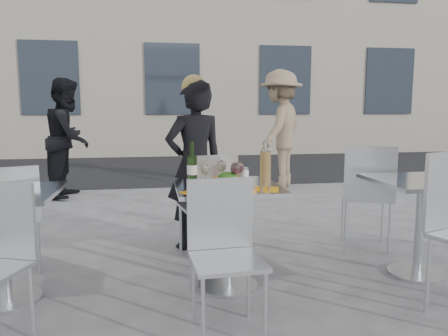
{
  "coord_description": "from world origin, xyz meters",
  "views": [
    {
      "loc": [
        -0.5,
        -2.98,
        1.29
      ],
      "look_at": [
        0.0,
        0.15,
        0.85
      ],
      "focal_mm": 35.0,
      "sensor_mm": 36.0,
      "label": 1
    }
  ],
  "objects": [
    {
      "name": "pedestrian_a",
      "position": [
        -1.72,
        3.57,
        0.85
      ],
      "size": [
        0.74,
        0.9,
        1.7
      ],
      "primitive_type": "imported",
      "rotation": [
        0.0,
        0.0,
        1.44
      ],
      "color": "black",
      "rests_on": "ground"
    },
    {
      "name": "pizza_near",
      "position": [
        0.0,
        -0.19,
        0.76
      ],
      "size": [
        0.31,
        0.31,
        0.02
      ],
      "color": "tan",
      "rests_on": "main_table"
    },
    {
      "name": "side_table_right",
      "position": [
        1.5,
        0.0,
        0.54
      ],
      "size": [
        0.72,
        0.72,
        0.75
      ],
      "color": "#B7BABF",
      "rests_on": "ground"
    },
    {
      "name": "pedestrian_b",
      "position": [
        1.49,
        3.79,
        0.94
      ],
      "size": [
        1.27,
        1.39,
        1.88
      ],
      "primitive_type": "imported",
      "rotation": [
        0.0,
        0.0,
        4.09
      ],
      "color": "#8C765A",
      "rests_on": "ground"
    },
    {
      "name": "wineglass_red_a",
      "position": [
        0.06,
        0.0,
        0.86
      ],
      "size": [
        0.07,
        0.07,
        0.16
      ],
      "color": "white",
      "rests_on": "main_table"
    },
    {
      "name": "wineglass_red_b",
      "position": [
        0.09,
        0.06,
        0.86
      ],
      "size": [
        0.07,
        0.07,
        0.16
      ],
      "color": "white",
      "rests_on": "main_table"
    },
    {
      "name": "side_chair_rfar",
      "position": [
        1.38,
        0.61,
        0.57
      ],
      "size": [
        0.56,
        0.57,
        0.96
      ],
      "rotation": [
        0.0,
        0.0,
        2.79
      ],
      "color": "silver",
      "rests_on": "ground"
    },
    {
      "name": "side_table_left",
      "position": [
        -1.5,
        0.0,
        0.54
      ],
      "size": [
        0.72,
        0.72,
        0.75
      ],
      "color": "#B7BABF",
      "rests_on": "ground"
    },
    {
      "name": "pizza_far",
      "position": [
        0.05,
        0.16,
        0.77
      ],
      "size": [
        0.32,
        0.32,
        0.03
      ],
      "color": "white",
      "rests_on": "main_table"
    },
    {
      "name": "street_asphalt",
      "position": [
        0.0,
        6.5,
        0.0
      ],
      "size": [
        24.0,
        5.0,
        0.0
      ],
      "primitive_type": "cube",
      "color": "black",
      "rests_on": "ground"
    },
    {
      "name": "wineglass_white_b",
      "position": [
        -0.02,
        0.14,
        0.86
      ],
      "size": [
        0.07,
        0.07,
        0.16
      ],
      "color": "white",
      "rests_on": "main_table"
    },
    {
      "name": "sugar_shaker",
      "position": [
        0.14,
        0.1,
        0.8
      ],
      "size": [
        0.06,
        0.06,
        0.11
      ],
      "color": "white",
      "rests_on": "main_table"
    },
    {
      "name": "woman_diner",
      "position": [
        -0.14,
        0.95,
        0.76
      ],
      "size": [
        0.64,
        0.52,
        1.53
      ],
      "primitive_type": "imported",
      "rotation": [
        0.0,
        0.0,
        3.46
      ],
      "color": "black",
      "rests_on": "ground"
    },
    {
      "name": "chair_far",
      "position": [
        -0.06,
        0.53,
        0.54
      ],
      "size": [
        0.48,
        0.49,
        0.92
      ],
      "rotation": [
        0.0,
        0.0,
        3.32
      ],
      "color": "silver",
      "rests_on": "ground"
    },
    {
      "name": "carafe",
      "position": [
        0.31,
        0.14,
        0.87
      ],
      "size": [
        0.08,
        0.08,
        0.29
      ],
      "color": "#DDAC5E",
      "rests_on": "main_table"
    },
    {
      "name": "ground",
      "position": [
        0.0,
        0.0,
        0.0
      ],
      "size": [
        80.0,
        80.0,
        0.0
      ],
      "primitive_type": "plane",
      "color": "#5F5F61"
    },
    {
      "name": "salad_plate",
      "position": [
        0.01,
        0.04,
        0.79
      ],
      "size": [
        0.22,
        0.22,
        0.09
      ],
      "color": "white",
      "rests_on": "main_table"
    },
    {
      "name": "chair_near",
      "position": [
        -0.11,
        -0.57,
        0.52
      ],
      "size": [
        0.42,
        0.43,
        0.88
      ],
      "rotation": [
        0.0,
        0.0,
        0.06
      ],
      "color": "silver",
      "rests_on": "ground"
    },
    {
      "name": "napkin_right",
      "position": [
        0.22,
        -0.2,
        0.75
      ],
      "size": [
        0.22,
        0.22,
        0.01
      ],
      "rotation": [
        0.0,
        0.0,
        -0.28
      ],
      "color": "#F8AC15",
      "rests_on": "main_table"
    },
    {
      "name": "wineglass_white_a",
      "position": [
        -0.16,
        0.0,
        0.86
      ],
      "size": [
        0.07,
        0.07,
        0.16
      ],
      "color": "white",
      "rests_on": "main_table"
    },
    {
      "name": "wine_bottle",
      "position": [
        -0.23,
        0.17,
        0.86
      ],
      "size": [
        0.07,
        0.08,
        0.29
      ],
      "color": "#2B4F1D",
      "rests_on": "main_table"
    },
    {
      "name": "napkin_left",
      "position": [
        -0.23,
        -0.25,
        0.75
      ],
      "size": [
        0.24,
        0.24,
        0.01
      ],
      "rotation": [
        0.0,
        0.0,
        0.44
      ],
      "color": "#F8AC15",
      "rests_on": "main_table"
    },
    {
      "name": "main_table",
      "position": [
        0.0,
        0.0,
        0.54
      ],
      "size": [
        0.72,
        0.72,
        0.75
      ],
      "color": "#B7BABF",
      "rests_on": "ground"
    },
    {
      "name": "side_chair_lfar",
      "position": [
        -1.59,
        0.49,
        0.51
      ],
      "size": [
        0.51,
        0.51,
        0.86
      ],
      "rotation": [
        0.0,
        0.0,
        3.51
      ],
      "color": "silver",
      "rests_on": "ground"
    }
  ]
}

